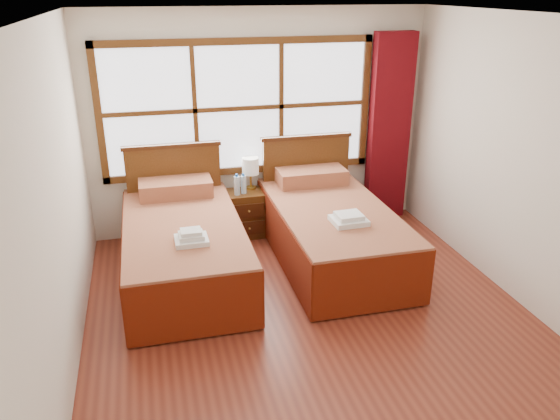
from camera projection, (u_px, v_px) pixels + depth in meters
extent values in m
plane|color=maroon|center=(314.00, 322.00, 4.90)|extent=(4.50, 4.50, 0.00)
plane|color=white|center=(323.00, 16.00, 3.91)|extent=(4.50, 4.50, 0.00)
plane|color=silver|center=(259.00, 123.00, 6.42)|extent=(4.00, 0.00, 4.00)
plane|color=silver|center=(55.00, 210.00, 3.95)|extent=(0.00, 4.50, 4.50)
plane|color=silver|center=(532.00, 168.00, 4.86)|extent=(0.00, 4.50, 4.50)
cube|color=white|center=(239.00, 108.00, 6.26)|extent=(3.00, 0.02, 1.40)
cube|color=#532F12|center=(241.00, 170.00, 6.53)|extent=(3.16, 0.06, 0.08)
cube|color=#532F12|center=(237.00, 41.00, 5.96)|extent=(3.16, 0.06, 0.08)
cube|color=#532F12|center=(99.00, 116.00, 5.90)|extent=(0.08, 0.06, 1.56)
cube|color=#532F12|center=(364.00, 102.00, 6.59)|extent=(0.08, 0.06, 1.56)
cube|color=#532F12|center=(195.00, 111.00, 6.13)|extent=(0.05, 0.05, 1.40)
cube|color=#532F12|center=(281.00, 106.00, 6.36)|extent=(0.05, 0.05, 1.40)
cube|color=#532F12|center=(239.00, 108.00, 6.24)|extent=(3.00, 0.05, 0.05)
cube|color=#650A10|center=(389.00, 129.00, 6.71)|extent=(0.50, 0.16, 2.30)
cube|color=#44210E|center=(185.00, 262.00, 5.62)|extent=(1.03, 2.05, 0.33)
cube|color=maroon|center=(183.00, 235.00, 5.50)|extent=(1.15, 2.28, 0.28)
cube|color=maroon|center=(126.00, 256.00, 5.43)|extent=(0.03, 2.28, 0.57)
cube|color=maroon|center=(239.00, 244.00, 5.69)|extent=(0.03, 2.28, 0.57)
cube|color=maroon|center=(196.00, 309.00, 4.55)|extent=(1.15, 0.03, 0.57)
cube|color=maroon|center=(175.00, 187.00, 6.15)|extent=(0.80, 0.47, 0.18)
cube|color=#532F12|center=(175.00, 193.00, 6.37)|extent=(1.07, 0.06, 1.12)
cube|color=#44210E|center=(172.00, 146.00, 6.15)|extent=(1.12, 0.08, 0.04)
cube|color=#44210E|center=(331.00, 245.00, 5.97)|extent=(1.03, 2.06, 0.34)
cube|color=maroon|center=(332.00, 220.00, 5.86)|extent=(1.15, 2.28, 0.28)
cube|color=maroon|center=(281.00, 240.00, 5.79)|extent=(0.03, 2.28, 0.57)
cube|color=maroon|center=(381.00, 229.00, 6.05)|extent=(0.03, 2.28, 0.57)
cube|color=maroon|center=(373.00, 285.00, 4.91)|extent=(1.15, 0.03, 0.57)
cube|color=maroon|center=(310.00, 175.00, 6.51)|extent=(0.80, 0.47, 0.18)
cube|color=#532F12|center=(306.00, 182.00, 6.73)|extent=(1.07, 0.06, 1.12)
cube|color=#44210E|center=(307.00, 137.00, 6.51)|extent=(1.12, 0.08, 0.04)
cube|color=#532F12|center=(246.00, 213.00, 6.54)|extent=(0.41, 0.37, 0.55)
cube|color=#44210E|center=(249.00, 228.00, 6.40)|extent=(0.36, 0.02, 0.16)
cube|color=#44210E|center=(249.00, 211.00, 6.32)|extent=(0.36, 0.02, 0.16)
sphere|color=#A48437|center=(250.00, 229.00, 6.39)|extent=(0.03, 0.03, 0.03)
sphere|color=#A48437|center=(249.00, 211.00, 6.30)|extent=(0.03, 0.03, 0.03)
cube|color=white|center=(191.00, 240.00, 5.01)|extent=(0.30, 0.27, 0.05)
cube|color=white|center=(191.00, 236.00, 4.99)|extent=(0.23, 0.20, 0.04)
cube|color=white|center=(191.00, 232.00, 4.98)|extent=(0.19, 0.16, 0.04)
cube|color=white|center=(349.00, 221.00, 5.42)|extent=(0.35, 0.31, 0.05)
cube|color=white|center=(349.00, 216.00, 5.40)|extent=(0.26, 0.23, 0.05)
cylinder|color=#B6973A|center=(251.00, 188.00, 6.54)|extent=(0.12, 0.12, 0.02)
cylinder|color=#B6973A|center=(251.00, 180.00, 6.50)|extent=(0.03, 0.03, 0.16)
cylinder|color=silver|center=(250.00, 166.00, 6.43)|extent=(0.20, 0.20, 0.20)
cylinder|color=silver|center=(237.00, 186.00, 6.30)|extent=(0.07, 0.07, 0.22)
cylinder|color=#1755B2|center=(237.00, 175.00, 6.25)|extent=(0.03, 0.03, 0.03)
cylinder|color=silver|center=(244.00, 185.00, 6.35)|extent=(0.06, 0.06, 0.21)
cylinder|color=#1755B2|center=(243.00, 175.00, 6.30)|extent=(0.03, 0.03, 0.03)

